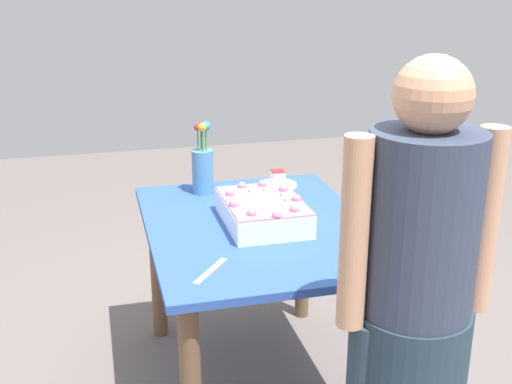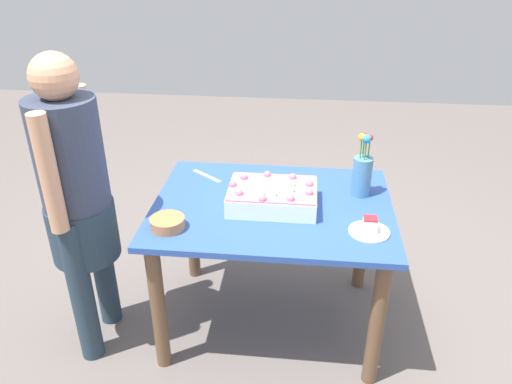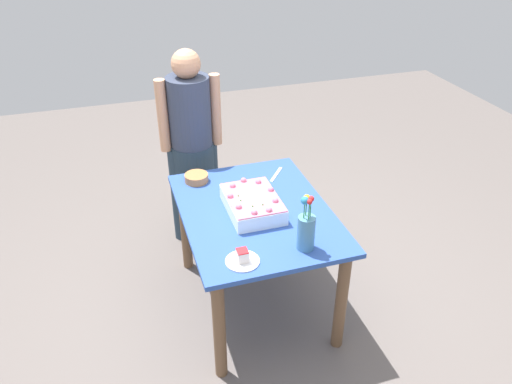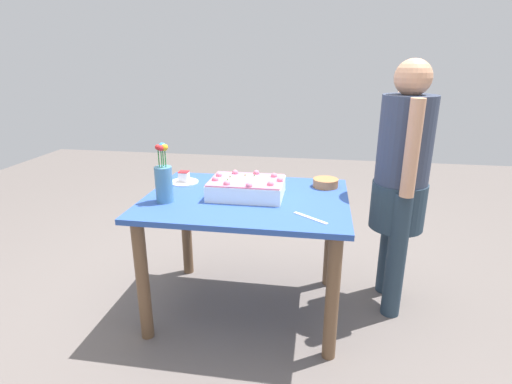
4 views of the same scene
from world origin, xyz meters
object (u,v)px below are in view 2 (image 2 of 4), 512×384
object	(u,v)px
sheet_cake	(272,196)
flower_vase	(362,173)
cake_knife	(207,176)
person_standing	(76,194)
fruit_bowl	(167,223)
serving_plate_with_slice	(369,228)

from	to	relation	value
sheet_cake	flower_vase	bearing A→B (deg)	-159.44
cake_knife	person_standing	world-z (taller)	person_standing
sheet_cake	person_standing	bearing A→B (deg)	12.41
fruit_bowl	person_standing	distance (m)	0.44
flower_vase	person_standing	bearing A→B (deg)	15.18
flower_vase	fruit_bowl	size ratio (longest dim) A/B	2.11
fruit_bowl	sheet_cake	bearing A→B (deg)	-150.78
serving_plate_with_slice	cake_knife	distance (m)	0.94
serving_plate_with_slice	cake_knife	bearing A→B (deg)	-30.12
fruit_bowl	person_standing	xyz separation A→B (m)	(0.43, -0.06, 0.09)
serving_plate_with_slice	fruit_bowl	size ratio (longest dim) A/B	1.16
cake_knife	person_standing	bearing A→B (deg)	81.22
sheet_cake	fruit_bowl	world-z (taller)	sheet_cake
fruit_bowl	person_standing	size ratio (longest dim) A/B	0.10
sheet_cake	serving_plate_with_slice	bearing A→B (deg)	156.71
sheet_cake	person_standing	world-z (taller)	person_standing
sheet_cake	fruit_bowl	bearing A→B (deg)	29.22
serving_plate_with_slice	person_standing	xyz separation A→B (m)	(1.32, 0.00, 0.10)
serving_plate_with_slice	person_standing	world-z (taller)	person_standing
flower_vase	person_standing	xyz separation A→B (m)	(1.31, 0.35, -0.00)
flower_vase	fruit_bowl	world-z (taller)	flower_vase
serving_plate_with_slice	person_standing	bearing A→B (deg)	0.03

